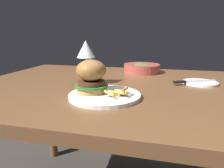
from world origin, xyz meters
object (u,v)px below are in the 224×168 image
wine_glass (86,51)px  soup_bowl (142,68)px  bread_plate (200,83)px  main_plate (105,95)px  table_knife (191,81)px  burger_sandwich (91,76)px

wine_glass → soup_bowl: (0.22, 0.36, -0.13)m
bread_plate → soup_bowl: (-0.30, 0.23, 0.02)m
bread_plate → wine_glass: bearing=-164.9°
bread_plate → soup_bowl: size_ratio=0.73×
main_plate → table_knife: (0.33, 0.28, 0.01)m
main_plate → soup_bowl: (0.08, 0.53, 0.02)m
burger_sandwich → soup_bowl: 0.54m
main_plate → table_knife: bearing=40.4°
bread_plate → soup_bowl: 0.37m
wine_glass → table_knife: (0.47, 0.11, -0.14)m
wine_glass → main_plate: bearing=-51.6°
bread_plate → table_knife: 0.05m
main_plate → wine_glass: wine_glass is taller
main_plate → burger_sandwich: size_ratio=1.98×
main_plate → burger_sandwich: bearing=170.9°
burger_sandwich → bread_plate: 0.53m
burger_sandwich → wine_glass: wine_glass is taller
wine_glass → bread_plate: bearing=15.1°
main_plate → bread_plate: (0.38, 0.31, -0.00)m
burger_sandwich → wine_glass: size_ratio=0.67×
wine_glass → burger_sandwich: bearing=-63.4°
table_knife → soup_bowl: 0.35m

